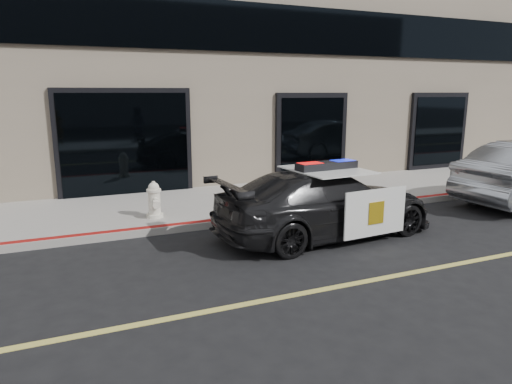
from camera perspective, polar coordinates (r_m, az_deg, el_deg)
name	(u,v)px	position (r m, az deg, el deg)	size (l,w,h in m)	color
ground	(273,299)	(6.41, 2.14, -13.25)	(120.00, 120.00, 0.00)	black
sidewalk_n	(181,207)	(11.10, -9.34, -1.83)	(60.00, 3.50, 0.15)	gray
police_car	(326,203)	(8.99, 8.70, -1.33)	(2.53, 4.78, 1.47)	black
fire_hydrant	(154,201)	(9.90, -12.59, -1.07)	(0.35, 0.49, 0.78)	white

